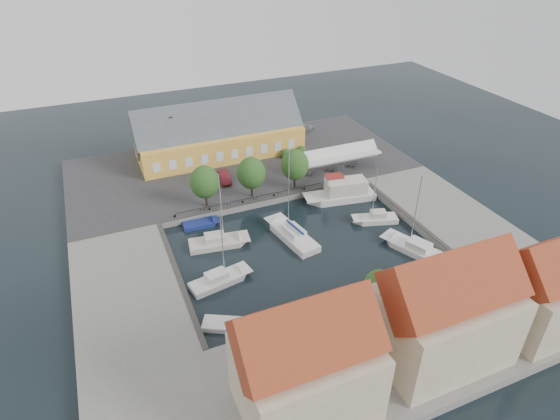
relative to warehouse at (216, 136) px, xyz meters
name	(u,v)px	position (x,y,z in m)	size (l,w,h in m)	color
ground	(298,242)	(2.60, -28.36, -4.43)	(140.00, 140.00, 0.00)	black
north_quay	(241,166)	(2.60, -5.36, -3.93)	(56.00, 26.00, 1.00)	#2D2D30
west_quay	(129,292)	(-19.40, -30.36, -3.93)	(12.00, 24.00, 1.00)	slate
east_quay	(442,211)	(24.60, -30.36, -3.93)	(12.00, 24.00, 1.00)	slate
south_bank	(389,354)	(2.60, -49.36, -3.93)	(56.00, 14.00, 1.00)	slate
quay_edge_fittings	(284,217)	(2.62, -23.61, -3.37)	(56.00, 24.72, 0.40)	#383533
warehouse	(216,136)	(0.00, 0.00, 0.00)	(28.56, 14.00, 9.55)	gold
tent_canopy	(339,155)	(16.60, -13.86, -0.74)	(14.00, 4.00, 2.83)	silver
quay_trees	(251,173)	(0.60, -16.36, 0.45)	(18.20, 4.20, 6.30)	black
car_silver	(304,128)	(18.51, 3.19, -2.68)	(1.78, 4.41, 1.50)	#A1A3A9
car_red	(224,177)	(-1.83, -10.20, -2.69)	(1.56, 4.46, 1.47)	maroon
center_sailboat	(292,236)	(2.24, -27.40, -4.06)	(4.44, 10.02, 13.25)	silver
trawler	(342,193)	(13.44, -20.97, -3.41)	(11.32, 4.93, 5.00)	silver
east_boat_b	(376,220)	(14.83, -28.23, -4.17)	(6.72, 3.91, 9.11)	silver
east_boat_c	(416,250)	(15.65, -36.26, -4.17)	(6.06, 9.22, 11.37)	silver
west_boat_b	(218,243)	(-7.38, -24.90, -4.17)	(8.28, 3.81, 10.98)	beige
west_boat_c	(219,281)	(-9.36, -32.23, -4.17)	(7.88, 3.81, 10.40)	silver
launch_sw	(227,326)	(-10.63, -39.21, -4.34)	(5.76, 4.35, 0.98)	silver
launch_nw	(200,225)	(-8.31, -19.49, -4.34)	(5.22, 2.23, 0.88)	navy
townhouses	(429,325)	(4.52, -51.60, 1.40)	(36.30, 8.50, 12.00)	beige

